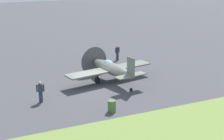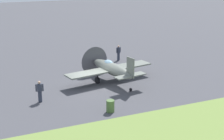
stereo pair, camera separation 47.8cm
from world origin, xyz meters
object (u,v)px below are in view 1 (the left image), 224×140
(ground_crew_mechanic, at_px, (40,91))
(airplane_lead, at_px, (111,68))
(ground_crew_chief, at_px, (117,52))
(fuel_drum, at_px, (112,106))

(ground_crew_mechanic, bearing_deg, airplane_lead, 31.72)
(ground_crew_chief, relative_size, ground_crew_mechanic, 1.00)
(airplane_lead, bearing_deg, fuel_drum, -124.11)
(fuel_drum, bearing_deg, airplane_lead, 66.02)
(airplane_lead, height_order, fuel_drum, airplane_lead)
(ground_crew_chief, bearing_deg, fuel_drum, -133.05)
(airplane_lead, relative_size, ground_crew_chief, 5.06)
(airplane_lead, relative_size, ground_crew_mechanic, 5.06)
(ground_crew_mechanic, bearing_deg, fuel_drum, -28.48)
(fuel_drum, bearing_deg, ground_crew_mechanic, 137.25)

